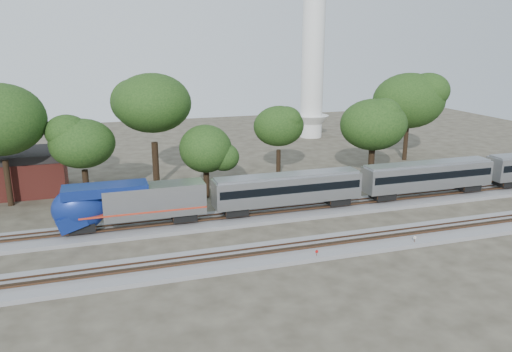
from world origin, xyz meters
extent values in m
plane|color=#383328|center=(0.00, 0.00, 0.00)|extent=(160.00, 160.00, 0.00)
cube|color=slate|center=(0.00, 6.00, 0.20)|extent=(160.00, 5.00, 0.40)
cube|color=brown|center=(0.00, 5.28, 0.66)|extent=(160.00, 0.08, 0.15)
cube|color=brown|center=(0.00, 6.72, 0.66)|extent=(160.00, 0.08, 0.15)
cube|color=slate|center=(0.00, -4.00, 0.20)|extent=(160.00, 5.00, 0.40)
cube|color=brown|center=(0.00, -4.72, 0.66)|extent=(160.00, 0.08, 0.15)
cube|color=brown|center=(0.00, -3.28, 0.66)|extent=(160.00, 0.08, 0.15)
cube|color=#A9ABB0|center=(-11.25, 6.00, 3.20)|extent=(10.27, 2.91, 3.20)
ellipsoid|color=navy|center=(-18.62, 6.00, 2.96)|extent=(5.23, 3.02, 4.46)
cube|color=navy|center=(-16.00, 6.00, 4.70)|extent=(8.23, 2.85, 0.97)
cube|color=black|center=(-18.13, 6.00, 3.93)|extent=(0.43, 2.23, 1.27)
cube|color=#A92E1A|center=(-12.42, 6.00, 2.38)|extent=(12.59, 2.95, 0.17)
cube|color=black|center=(-18.47, 6.00, 1.17)|extent=(2.52, 2.13, 0.87)
cube|color=black|center=(-8.30, 6.00, 1.17)|extent=(2.52, 2.13, 0.87)
cube|color=#A9ABB0|center=(3.40, 6.00, 3.05)|extent=(16.85, 2.91, 2.91)
cube|color=black|center=(3.40, 6.00, 3.35)|extent=(16.27, 2.96, 0.87)
cube|color=gray|center=(3.40, 6.00, 4.56)|extent=(16.47, 2.32, 0.34)
cube|color=black|center=(-2.71, 6.00, 1.17)|extent=(2.52, 2.13, 0.87)
cube|color=black|center=(9.50, 6.00, 1.17)|extent=(2.52, 2.13, 0.87)
cube|color=#A9ABB0|center=(21.63, 6.00, 3.05)|extent=(16.85, 2.91, 2.91)
cube|color=black|center=(21.63, 6.00, 3.35)|extent=(16.27, 2.96, 0.87)
cube|color=gray|center=(21.63, 6.00, 4.56)|extent=(16.47, 2.32, 0.34)
cube|color=black|center=(15.53, 6.00, 1.17)|extent=(2.52, 2.13, 0.87)
cube|color=black|center=(27.73, 6.00, 1.17)|extent=(2.52, 2.13, 0.87)
cube|color=black|center=(33.76, 6.00, 1.17)|extent=(2.52, 2.13, 0.87)
cylinder|color=#512D19|center=(1.58, -5.97, 0.41)|extent=(0.05, 0.05, 0.82)
cylinder|color=red|center=(1.58, -5.97, 0.77)|extent=(0.29, 0.05, 0.29)
cylinder|color=#512D19|center=(11.76, -5.97, 0.44)|extent=(0.06, 0.06, 0.89)
cylinder|color=silver|center=(11.76, -5.97, 0.84)|extent=(0.32, 0.03, 0.31)
cube|color=#512D19|center=(7.62, -5.45, 0.15)|extent=(0.54, 0.37, 0.30)
cylinder|color=silver|center=(24.72, 48.25, 15.34)|extent=(4.38, 4.38, 30.68)
cone|color=silver|center=(24.72, 48.25, 2.19)|extent=(7.01, 7.01, 4.38)
cube|color=maroon|center=(-26.28, 24.14, 2.23)|extent=(11.20, 7.88, 4.45)
cube|color=black|center=(-26.28, 24.14, 4.95)|extent=(11.40, 8.09, 1.00)
cylinder|color=black|center=(-26.83, 18.97, 2.77)|extent=(0.70, 0.70, 5.54)
ellipsoid|color=black|center=(-26.83, 18.97, 10.28)|extent=(10.44, 10.44, 8.87)
cylinder|color=black|center=(-18.18, 18.45, 1.91)|extent=(0.70, 0.70, 3.81)
ellipsoid|color=black|center=(-18.18, 18.45, 7.08)|extent=(7.18, 7.18, 6.11)
cylinder|color=black|center=(-9.32, 21.82, 3.01)|extent=(0.70, 0.70, 6.03)
ellipsoid|color=black|center=(-9.32, 21.82, 11.19)|extent=(11.36, 11.36, 9.66)
cylinder|color=black|center=(-3.90, 15.14, 1.67)|extent=(0.70, 0.70, 3.34)
ellipsoid|color=black|center=(-3.90, 15.14, 6.20)|extent=(6.30, 6.30, 5.35)
cylinder|color=black|center=(7.89, 21.35, 1.99)|extent=(0.70, 0.70, 3.97)
ellipsoid|color=black|center=(7.89, 21.35, 7.38)|extent=(7.49, 7.49, 6.37)
cylinder|color=black|center=(19.82, 16.16, 2.10)|extent=(0.70, 0.70, 4.21)
ellipsoid|color=black|center=(19.82, 16.16, 7.82)|extent=(7.94, 7.94, 6.75)
cylinder|color=black|center=(31.31, 25.08, 2.60)|extent=(0.70, 0.70, 5.21)
ellipsoid|color=black|center=(31.31, 25.08, 9.67)|extent=(9.82, 9.82, 8.34)
camera|label=1|loc=(-16.04, -43.54, 19.04)|focal=35.00mm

